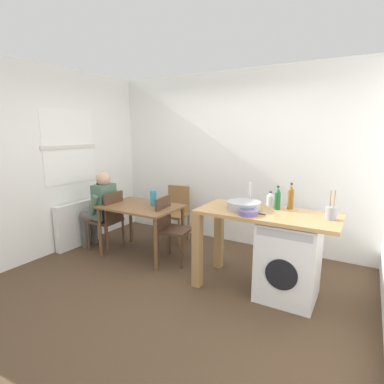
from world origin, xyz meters
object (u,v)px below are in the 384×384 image
object	(u,v)px
chair_spare_by_wall	(176,210)
washing_machine	(289,260)
chair_person_seat	(109,217)
bottle_squat_brown	(278,199)
dining_table	(141,212)
bottle_tall_green	(270,200)
mixing_bowl	(248,212)
bottle_clear_small	(291,197)
seated_person	(100,206)
chair_opposite	(170,225)
utensil_crock	(331,213)
vase	(153,198)

from	to	relation	value
chair_spare_by_wall	washing_machine	size ratio (longest dim) A/B	1.05
chair_person_seat	bottle_squat_brown	distance (m)	2.52
dining_table	chair_person_seat	distance (m)	0.57
chair_person_seat	bottle_tall_green	bearing A→B (deg)	-87.59
chair_spare_by_wall	mixing_bowl	distance (m)	2.00
chair_spare_by_wall	bottle_tall_green	size ratio (longest dim) A/B	4.91
bottle_clear_small	seated_person	bearing A→B (deg)	-174.37
bottle_clear_small	washing_machine	bearing A→B (deg)	-74.57
chair_opposite	bottle_squat_brown	xyz separation A→B (m)	(1.44, 0.02, 0.53)
dining_table	utensil_crock	world-z (taller)	utensil_crock
vase	chair_person_seat	bearing A→B (deg)	-164.31
chair_person_seat	bottle_squat_brown	xyz separation A→B (m)	(2.46, 0.16, 0.53)
utensil_crock	chair_opposite	bearing A→B (deg)	177.01
bottle_tall_green	vase	xyz separation A→B (m)	(-1.66, -0.05, -0.15)
bottle_clear_small	chair_person_seat	bearing A→B (deg)	-174.25
chair_spare_by_wall	bottle_tall_green	bearing A→B (deg)	153.79
washing_machine	bottle_squat_brown	xyz separation A→B (m)	(-0.20, 0.18, 0.61)
bottle_clear_small	vase	size ratio (longest dim) A/B	1.37
seated_person	mixing_bowl	world-z (taller)	seated_person
chair_person_seat	chair_spare_by_wall	world-z (taller)	same
bottle_clear_small	vase	xyz separation A→B (m)	(-1.89, -0.07, -0.21)
chair_opposite	vase	size ratio (longest dim) A/B	4.13
chair_person_seat	bottle_clear_small	distance (m)	2.65
chair_person_seat	chair_spare_by_wall	distance (m)	1.08
utensil_crock	vase	xyz separation A→B (m)	(-2.33, 0.16, -0.14)
utensil_crock	vase	bearing A→B (deg)	175.99
chair_spare_by_wall	utensil_crock	xyz separation A→B (m)	(2.39, -0.84, 0.48)
dining_table	bottle_squat_brown	bearing A→B (deg)	1.92
dining_table	chair_spare_by_wall	size ratio (longest dim) A/B	1.22
dining_table	mixing_bowl	world-z (taller)	mixing_bowl
chair_opposite	mixing_bowl	distance (m)	1.36
chair_spare_by_wall	vase	world-z (taller)	vase
dining_table	seated_person	world-z (taller)	seated_person
chair_opposite	vase	distance (m)	0.48
bottle_squat_brown	utensil_crock	world-z (taller)	utensil_crock
dining_table	utensil_crock	size ratio (longest dim) A/B	3.67
dining_table	chair_person_seat	world-z (taller)	chair_person_seat
vase	bottle_clear_small	bearing A→B (deg)	1.97
chair_opposite	seated_person	xyz separation A→B (m)	(-1.18, -0.15, 0.16)
chair_spare_by_wall	washing_machine	distance (m)	2.21
seated_person	bottle_clear_small	bearing A→B (deg)	-87.93
seated_person	mixing_bowl	bearing A→B (deg)	-98.48
chair_person_seat	mixing_bowl	world-z (taller)	mixing_bowl
bottle_tall_green	vase	world-z (taller)	bottle_tall_green
mixing_bowl	utensil_crock	xyz separation A→B (m)	(0.77, 0.25, 0.04)
chair_opposite	washing_machine	bearing A→B (deg)	77.92
dining_table	chair_spare_by_wall	world-z (taller)	chair_spare_by_wall
seated_person	bottle_clear_small	world-z (taller)	bottle_clear_small
chair_opposite	bottle_squat_brown	bearing A→B (deg)	84.31
seated_person	bottle_clear_small	size ratio (longest dim) A/B	4.00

